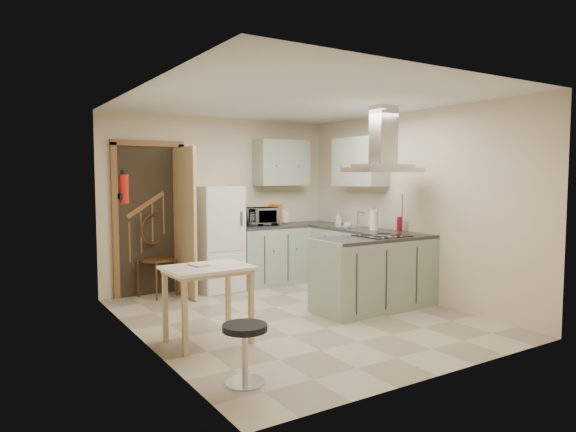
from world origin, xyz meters
TOP-DOWN VIEW (x-y plane):
  - floor at (0.00, 0.00)m, footprint 4.20×4.20m
  - ceiling at (0.00, 0.00)m, footprint 4.20×4.20m
  - back_wall at (0.00, 2.10)m, footprint 3.60×0.00m
  - left_wall at (-1.80, 0.00)m, footprint 0.00×4.20m
  - right_wall at (1.80, 0.00)m, footprint 0.00×4.20m
  - doorway at (-1.10, 2.07)m, footprint 1.10×0.12m
  - fridge at (-0.20, 1.80)m, footprint 0.60×0.60m
  - counter_back at (0.66, 1.80)m, footprint 1.08×0.60m
  - counter_right at (1.50, 1.12)m, footprint 0.60×1.95m
  - splashback at (0.96, 2.09)m, footprint 1.68×0.02m
  - wall_cabinet_back at (0.95, 1.93)m, footprint 0.85×0.35m
  - wall_cabinet_right at (1.62, 0.85)m, footprint 0.35×0.90m
  - peninsula at (1.02, -0.18)m, footprint 1.55×0.65m
  - hob at (1.12, -0.18)m, footprint 0.58×0.50m
  - extractor_hood at (1.12, -0.18)m, footprint 0.90×0.55m
  - sink at (1.50, 0.95)m, footprint 0.45×0.40m
  - fire_extinguisher at (-1.74, 0.90)m, footprint 0.10×0.10m
  - drop_leaf_table at (-1.26, -0.29)m, footprint 0.83×0.64m
  - bentwood_chair at (-1.06, 1.89)m, footprint 0.60×0.60m
  - stool at (-1.42, -1.38)m, footprint 0.48×0.48m
  - microwave at (0.55, 1.86)m, footprint 0.54×0.42m
  - kettle at (0.99, 1.90)m, footprint 0.16×0.16m
  - cereal_box at (0.84, 1.92)m, footprint 0.16×0.22m
  - soap_bottle at (1.59, 1.31)m, footprint 0.11×0.11m
  - paper_towel at (1.49, 0.37)m, footprint 0.14×0.14m
  - cup at (1.34, 0.77)m, footprint 0.13×0.13m
  - red_bottle at (1.69, 0.10)m, footprint 0.07×0.07m
  - book at (-1.39, -0.21)m, footprint 0.19×0.23m

SIDE VIEW (x-z plane):
  - floor at x=0.00m, z-range 0.00..0.00m
  - stool at x=-1.42m, z-range 0.00..0.48m
  - drop_leaf_table at x=-1.26m, z-range 0.00..0.76m
  - counter_back at x=0.66m, z-range 0.00..0.90m
  - counter_right at x=1.50m, z-range 0.00..0.90m
  - peninsula at x=1.02m, z-range 0.00..0.90m
  - bentwood_chair at x=-1.06m, z-range 0.00..1.02m
  - fridge at x=-0.20m, z-range 0.00..1.50m
  - book at x=-1.39m, z-range 0.76..0.86m
  - sink at x=1.50m, z-range 0.90..0.91m
  - hob at x=1.12m, z-range 0.90..0.91m
  - cup at x=1.34m, z-range 0.90..0.98m
  - soap_bottle at x=1.59m, z-range 0.90..1.09m
  - red_bottle at x=1.69m, z-range 0.90..1.10m
  - kettle at x=0.99m, z-range 0.90..1.11m
  - microwave at x=0.55m, z-range 0.90..1.17m
  - paper_towel at x=1.49m, z-range 0.90..1.19m
  - doorway at x=-1.10m, z-range 0.00..2.10m
  - cereal_box at x=0.84m, z-range 0.90..1.21m
  - splashback at x=0.96m, z-range 0.90..1.40m
  - back_wall at x=0.00m, z-range -0.55..3.05m
  - left_wall at x=-1.80m, z-range -0.85..3.35m
  - right_wall at x=1.80m, z-range -0.85..3.35m
  - fire_extinguisher at x=-1.74m, z-range 1.34..1.66m
  - extractor_hood at x=1.12m, z-range 1.67..1.77m
  - wall_cabinet_back at x=0.95m, z-range 1.50..2.20m
  - wall_cabinet_right at x=1.62m, z-range 1.50..2.20m
  - ceiling at x=0.00m, z-range 2.50..2.50m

